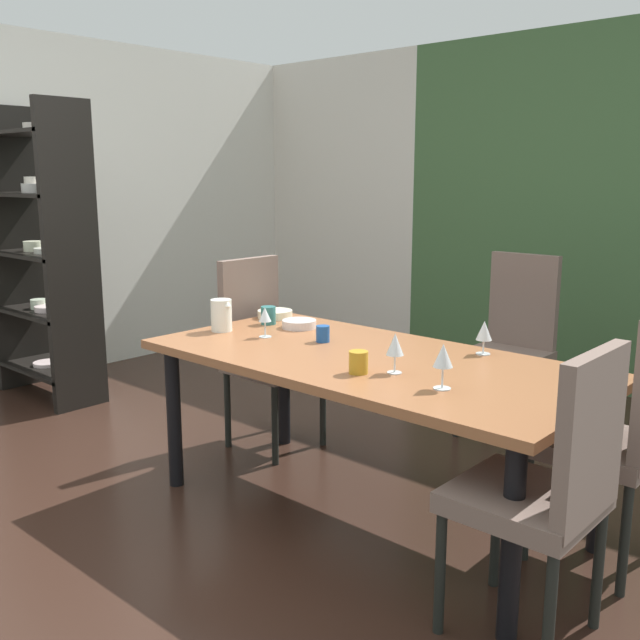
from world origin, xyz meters
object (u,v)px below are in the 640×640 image
object	(u,v)px
cup_north	(358,362)
chair_right_far	(622,428)
cup_left	(268,315)
serving_bowl_south	(299,324)
serving_bowl_near_window	(275,314)
chair_left_far	(264,344)
wine_glass_right	(443,357)
dining_table	(368,373)
display_shelf	(42,253)
wine_glass_front	(395,345)
wine_glass_west	(484,332)
pitcher_center	(221,315)
chair_head_far	(513,337)
chair_right_near	(550,482)
cup_rear	(323,334)
wine_glass_east	(265,316)

from	to	relation	value
cup_north	chair_right_far	bearing A→B (deg)	33.12
cup_left	serving_bowl_south	bearing A→B (deg)	12.44
chair_right_far	serving_bowl_near_window	world-z (taller)	chair_right_far
chair_left_far	wine_glass_right	xyz separation A→B (m)	(1.49, -0.51, 0.28)
dining_table	display_shelf	bearing A→B (deg)	-178.56
wine_glass_front	wine_glass_right	world-z (taller)	wine_glass_right
serving_bowl_near_window	cup_north	bearing A→B (deg)	-28.25
display_shelf	wine_glass_west	distance (m)	3.12
chair_left_far	wine_glass_west	world-z (taller)	chair_left_far
chair_left_far	cup_left	xyz separation A→B (m)	(0.18, -0.14, 0.21)
serving_bowl_near_window	pitcher_center	world-z (taller)	pitcher_center
chair_head_far	pitcher_center	size ratio (longest dim) A/B	6.54
chair_right_near	cup_left	size ratio (longest dim) A/B	10.66
chair_head_far	display_shelf	world-z (taller)	display_shelf
chair_left_far	wine_glass_right	world-z (taller)	chair_left_far
chair_right_near	serving_bowl_near_window	bearing A→B (deg)	71.37
display_shelf	cup_north	distance (m)	2.89
pitcher_center	chair_left_far	bearing A→B (deg)	107.16
chair_right_near	chair_head_far	size ratio (longest dim) A/B	0.95
chair_right_near	chair_left_far	bearing A→B (deg)	72.30
chair_left_far	display_shelf	bearing A→B (deg)	-77.64
cup_left	cup_rear	xyz separation A→B (m)	(0.48, -0.11, -0.01)
serving_bowl_south	display_shelf	bearing A→B (deg)	-172.23
chair_left_far	wine_glass_front	xyz separation A→B (m)	(1.23, -0.45, 0.28)
chair_left_far	dining_table	bearing A→B (deg)	72.34
wine_glass_east	chair_head_far	bearing A→B (deg)	68.46
wine_glass_front	serving_bowl_south	bearing A→B (deg)	157.42
chair_left_far	wine_glass_front	size ratio (longest dim) A/B	6.53
chair_left_far	cup_left	bearing A→B (deg)	53.35
dining_table	chair_right_far	distance (m)	1.04
chair_right_far	display_shelf	bearing A→B (deg)	95.88
chair_head_far	wine_glass_east	size ratio (longest dim) A/B	7.23
chair_head_far	display_shelf	distance (m)	3.11
chair_head_far	wine_glass_front	distance (m)	1.59
serving_bowl_near_window	cup_north	xyz separation A→B (m)	(1.04, -0.56, 0.02)
cup_north	wine_glass_east	bearing A→B (deg)	165.20
display_shelf	cup_rear	size ratio (longest dim) A/B	25.66
cup_left	pitcher_center	distance (m)	0.28
chair_right_near	wine_glass_east	size ratio (longest dim) A/B	6.86
chair_right_far	pitcher_center	distance (m)	1.91
chair_right_far	wine_glass_right	world-z (taller)	chair_right_far
serving_bowl_near_window	wine_glass_front	bearing A→B (deg)	-21.92
wine_glass_front	serving_bowl_near_window	bearing A→B (deg)	158.08
serving_bowl_south	chair_right_far	bearing A→B (deg)	3.37
wine_glass_east	pitcher_center	bearing A→B (deg)	-169.49
chair_right_near	chair_right_far	xyz separation A→B (m)	(0.00, 0.63, 0.01)
wine_glass_west	pitcher_center	xyz separation A→B (m)	(-1.22, -0.46, -0.02)
chair_left_far	serving_bowl_near_window	bearing A→B (deg)	94.06
pitcher_center	wine_glass_front	bearing A→B (deg)	-2.47
wine_glass_front	cup_north	world-z (taller)	wine_glass_front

